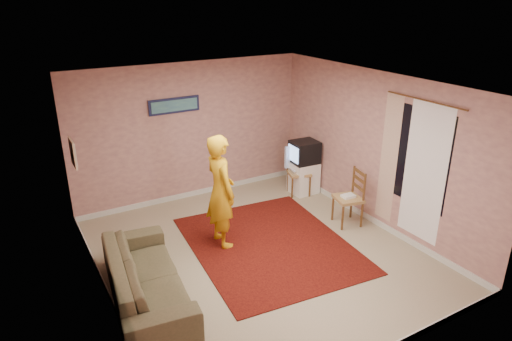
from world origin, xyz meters
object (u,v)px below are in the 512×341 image
sofa (146,277)px  person (221,191)px  tv_cabinet (303,177)px  chair_b (349,192)px  chair_a (299,167)px  crt_tv (304,152)px

sofa → person: 1.76m
tv_cabinet → sofa: size_ratio=0.28×
tv_cabinet → chair_b: (-0.13, -1.46, 0.28)m
chair_a → chair_b: size_ratio=0.98×
tv_cabinet → crt_tv: 0.53m
chair_a → sofa: 4.02m
sofa → crt_tv: bearing=-58.0°
chair_a → sofa: chair_a is taller
chair_b → person: size_ratio=0.29×
chair_a → person: size_ratio=0.29×
crt_tv → chair_a: bearing=-165.0°
tv_cabinet → chair_a: chair_a is taller
tv_cabinet → chair_a: 0.28m
crt_tv → person: size_ratio=0.29×
tv_cabinet → person: 2.55m
tv_cabinet → person: size_ratio=0.35×
chair_a → chair_b: bearing=-70.8°
person → sofa: bearing=118.1°
chair_b → sofa: size_ratio=0.24×
crt_tv → sofa: crt_tv is taller
tv_cabinet → chair_b: size_ratio=1.20×
tv_cabinet → sofa: 4.14m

